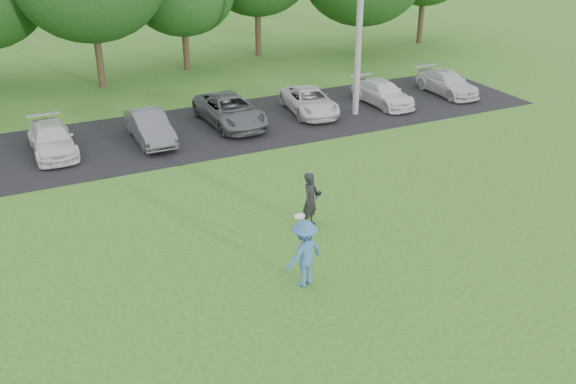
{
  "coord_description": "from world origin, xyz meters",
  "views": [
    {
      "loc": [
        -7.32,
        -11.79,
        9.39
      ],
      "look_at": [
        0.0,
        3.5,
        1.3
      ],
      "focal_mm": 40.0,
      "sensor_mm": 36.0,
      "label": 1
    }
  ],
  "objects": [
    {
      "name": "camera_bystander",
      "position": [
        0.76,
        3.51,
        0.88
      ],
      "size": [
        0.76,
        0.71,
        1.75
      ],
      "color": "black",
      "rests_on": "ground"
    },
    {
      "name": "frisbee_player",
      "position": [
        -0.86,
        0.75,
        0.93
      ],
      "size": [
        1.35,
        1.02,
        2.09
      ],
      "color": "teal",
      "rests_on": "ground"
    },
    {
      "name": "parked_cars",
      "position": [
        -0.66,
        13.07,
        0.62
      ],
      "size": [
        28.47,
        4.83,
        1.25
      ],
      "color": "silver",
      "rests_on": "parking_lot"
    },
    {
      "name": "ground",
      "position": [
        0.0,
        0.0,
        0.0
      ],
      "size": [
        100.0,
        100.0,
        0.0
      ],
      "primitive_type": "plane",
      "color": "#34691E",
      "rests_on": "ground"
    },
    {
      "name": "parking_lot",
      "position": [
        0.0,
        13.0,
        0.01
      ],
      "size": [
        32.0,
        6.5,
        0.03
      ],
      "primitive_type": "cube",
      "color": "black",
      "rests_on": "ground"
    }
  ]
}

